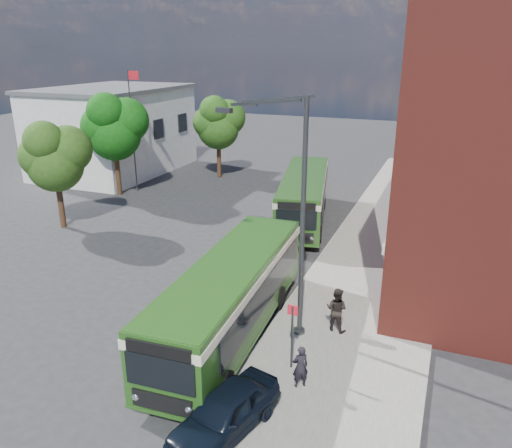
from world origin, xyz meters
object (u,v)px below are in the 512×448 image
at_px(parked_car, 225,412).
at_px(bus_rear, 304,193).
at_px(street_lamp, 293,217).
at_px(bus_front, 231,292).

bearing_deg(parked_car, bus_rear, 114.74).
bearing_deg(street_lamp, parked_car, -90.37).
height_order(bus_front, parked_car, bus_front).
bearing_deg(parked_car, bus_front, 127.32).
xyz_separation_m(bus_front, parked_car, (2.05, -4.89, -1.03)).
relative_size(bus_front, parked_car, 2.88).
relative_size(street_lamp, bus_front, 0.82).
distance_m(bus_rear, parked_car, 19.13).
relative_size(street_lamp, parked_car, 2.35).
bearing_deg(bus_rear, bus_front, -84.57).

